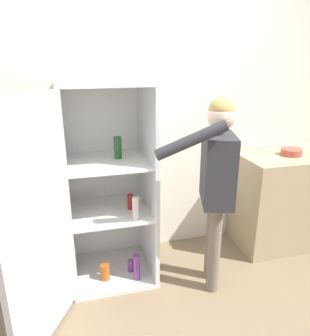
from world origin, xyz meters
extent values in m
plane|color=#7A664C|center=(0.00, 0.00, 0.00)|extent=(12.00, 12.00, 0.00)
cube|color=silver|center=(0.00, 0.98, 1.27)|extent=(7.00, 0.06, 2.55)
cube|color=silver|center=(-0.26, 0.60, 0.02)|extent=(0.69, 0.66, 0.04)
cube|color=silver|center=(-0.26, 0.60, 1.66)|extent=(0.69, 0.66, 0.04)
cube|color=white|center=(-0.26, 0.91, 0.84)|extent=(0.69, 0.03, 1.61)
cube|color=silver|center=(-0.59, 0.60, 0.84)|extent=(0.03, 0.66, 1.61)
cube|color=silver|center=(0.07, 0.60, 0.84)|extent=(0.04, 0.66, 1.61)
cube|color=white|center=(-0.26, 0.60, 0.60)|extent=(0.62, 0.59, 0.02)
cube|color=white|center=(-0.26, 0.60, 1.04)|extent=(0.62, 0.59, 0.02)
cube|color=silver|center=(-0.79, -0.03, 0.84)|extent=(0.36, 0.64, 1.61)
cylinder|color=#1E5123|center=(-0.17, 0.63, 1.14)|extent=(0.06, 0.06, 0.18)
cylinder|color=beige|center=(-0.08, 0.38, 0.71)|extent=(0.06, 0.06, 0.18)
cylinder|color=#723884|center=(-0.08, 0.39, 0.15)|extent=(0.05, 0.05, 0.23)
cylinder|color=maroon|center=(-0.09, 0.57, 0.68)|extent=(0.05, 0.05, 0.13)
cylinder|color=#9E4C19|center=(-0.34, 0.46, 0.10)|extent=(0.08, 0.08, 0.14)
cylinder|color=#723884|center=(-0.11, 0.52, 0.09)|extent=(0.06, 0.06, 0.10)
cylinder|color=#726656|center=(0.50, 0.15, 0.38)|extent=(0.10, 0.10, 0.76)
cylinder|color=#726656|center=(0.55, 0.31, 0.38)|extent=(0.10, 0.10, 0.76)
cube|color=#2D2D33|center=(0.53, 0.23, 1.03)|extent=(0.33, 0.45, 0.54)
sphere|color=beige|center=(0.53, 0.23, 1.43)|extent=(0.21, 0.21, 0.21)
sphere|color=#AD894C|center=(0.53, 0.23, 1.47)|extent=(0.19, 0.19, 0.19)
cylinder|color=#2D2D33|center=(0.24, 0.08, 1.30)|extent=(0.49, 0.22, 0.29)
cylinder|color=#2D2D33|center=(0.59, 0.44, 1.00)|extent=(0.08, 0.08, 0.51)
cube|color=tan|center=(1.39, 0.65, 0.47)|extent=(0.74, 0.55, 0.94)
cylinder|color=#B24738|center=(1.50, 0.67, 0.97)|extent=(0.20, 0.20, 0.06)
camera|label=1|loc=(-0.53, -1.90, 1.84)|focal=35.00mm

